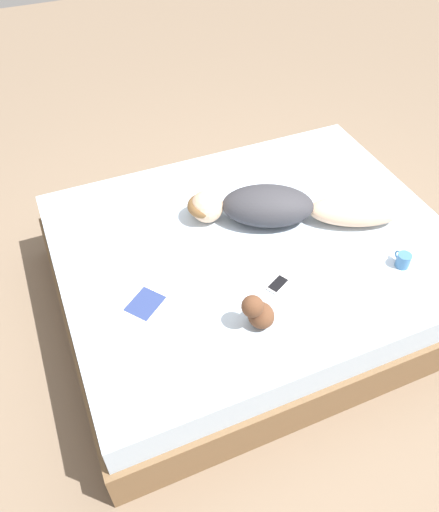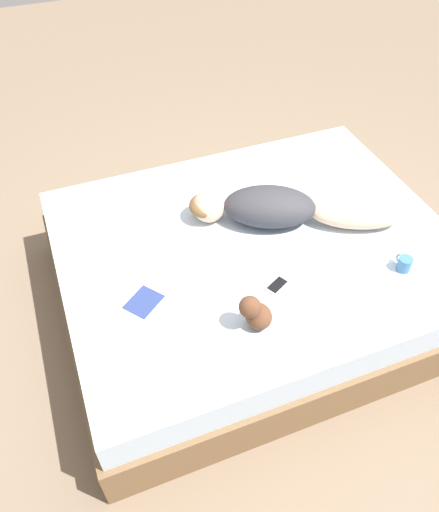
{
  "view_description": "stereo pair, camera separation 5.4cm",
  "coord_description": "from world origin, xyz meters",
  "px_view_note": "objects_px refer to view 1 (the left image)",
  "views": [
    {
      "loc": [
        -1.86,
        1.01,
        2.52
      ],
      "look_at": [
        -0.09,
        0.27,
        0.56
      ],
      "focal_mm": 35.0,
      "sensor_mm": 36.0,
      "label": 1
    },
    {
      "loc": [
        -1.88,
        0.96,
        2.52
      ],
      "look_at": [
        -0.09,
        0.27,
        0.56
      ],
      "focal_mm": 35.0,
      "sensor_mm": 36.0,
      "label": 2
    }
  ],
  "objects_px": {
    "open_magazine": "(162,312)",
    "cell_phone": "(278,284)",
    "person": "(282,207)",
    "coffee_mug": "(403,260)"
  },
  "relations": [
    {
      "from": "open_magazine",
      "to": "cell_phone",
      "type": "xyz_separation_m",
      "value": [
        -0.06,
        -0.63,
        0.0
      ]
    },
    {
      "from": "open_magazine",
      "to": "cell_phone",
      "type": "bearing_deg",
      "value": -132.98
    },
    {
      "from": "person",
      "to": "cell_phone",
      "type": "xyz_separation_m",
      "value": [
        -0.46,
        0.26,
        -0.1
      ]
    },
    {
      "from": "cell_phone",
      "to": "person",
      "type": "bearing_deg",
      "value": -57.13
    },
    {
      "from": "person",
      "to": "open_magazine",
      "type": "height_order",
      "value": "person"
    },
    {
      "from": "coffee_mug",
      "to": "person",
      "type": "bearing_deg",
      "value": 36.36
    },
    {
      "from": "cell_phone",
      "to": "open_magazine",
      "type": "bearing_deg",
      "value": 56.88
    },
    {
      "from": "open_magazine",
      "to": "cell_phone",
      "type": "relative_size",
      "value": 3.34
    },
    {
      "from": "person",
      "to": "coffee_mug",
      "type": "bearing_deg",
      "value": -119.33
    },
    {
      "from": "open_magazine",
      "to": "coffee_mug",
      "type": "height_order",
      "value": "coffee_mug"
    }
  ]
}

